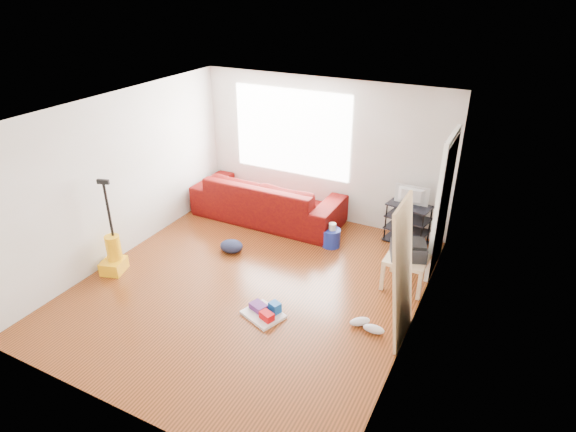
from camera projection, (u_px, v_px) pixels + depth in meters
The scene contains 13 objects.
room at pixel (258, 203), 6.41m from camera, with size 4.51×5.01×2.51m.
sofa at pixel (268, 218), 8.76m from camera, with size 2.68×1.05×0.78m, color #390209.
tv_stand at pixel (407, 223), 7.82m from camera, with size 0.74×0.51×0.68m.
tv at pixel (411, 196), 7.60m from camera, with size 0.54×0.07×0.31m, color black.
side_table at pixel (407, 261), 6.71m from camera, with size 0.57×0.57×0.46m.
printer at pixel (408, 249), 6.63m from camera, with size 0.57×0.50×0.25m.
bucket at pixel (331, 246), 7.88m from camera, with size 0.30×0.30×0.30m, color navy.
toilet_paper at pixel (332, 235), 7.78m from camera, with size 0.12×0.12×0.11m, color beige.
cleaning_tray at pixel (265, 312), 6.24m from camera, with size 0.60×0.55×0.18m.
backpack at pixel (232, 252), 7.70m from camera, with size 0.37×0.30×0.20m, color black.
sneakers at pixel (367, 325), 6.00m from camera, with size 0.48×0.26×0.11m.
vacuum at pixel (113, 255), 7.10m from camera, with size 0.39×0.42×1.45m.
door_panel at pixel (395, 334), 5.93m from camera, with size 0.04×0.72×1.80m, color tan.
Camera 1 is at (3.05, -4.84, 3.97)m, focal length 30.00 mm.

